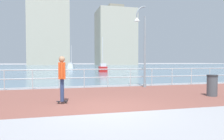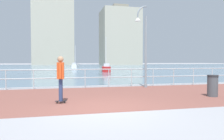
{
  "view_description": "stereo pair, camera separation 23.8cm",
  "coord_description": "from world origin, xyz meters",
  "px_view_note": "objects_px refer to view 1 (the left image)",
  "views": [
    {
      "loc": [
        -1.55,
        -6.73,
        1.53
      ],
      "look_at": [
        1.06,
        3.42,
        1.1
      ],
      "focal_mm": 34.93,
      "sensor_mm": 36.0,
      "label": 1
    },
    {
      "loc": [
        -1.32,
        -6.79,
        1.53
      ],
      "look_at": [
        1.06,
        3.42,
        1.1
      ],
      "focal_mm": 34.93,
      "sensor_mm": 36.0,
      "label": 2
    }
  ],
  "objects_px": {
    "skateboarder": "(62,75)",
    "trash_bin": "(212,85)",
    "sailboat_teal": "(103,68)",
    "lamppost": "(142,42)",
    "sailboat_white": "(71,66)"
  },
  "relations": [
    {
      "from": "skateboarder",
      "to": "trash_bin",
      "type": "distance_m",
      "value": 6.4
    },
    {
      "from": "skateboarder",
      "to": "sailboat_teal",
      "type": "relative_size",
      "value": 0.34
    },
    {
      "from": "skateboarder",
      "to": "trash_bin",
      "type": "bearing_deg",
      "value": 0.5
    },
    {
      "from": "skateboarder",
      "to": "sailboat_teal",
      "type": "bearing_deg",
      "value": 74.5
    },
    {
      "from": "trash_bin",
      "to": "sailboat_teal",
      "type": "bearing_deg",
      "value": 90.21
    },
    {
      "from": "lamppost",
      "to": "skateboarder",
      "type": "bearing_deg",
      "value": -140.67
    },
    {
      "from": "sailboat_white",
      "to": "sailboat_teal",
      "type": "bearing_deg",
      "value": -79.24
    },
    {
      "from": "trash_bin",
      "to": "sailboat_teal",
      "type": "xyz_separation_m",
      "value": [
        -0.08,
        22.63,
        0.01
      ]
    },
    {
      "from": "skateboarder",
      "to": "trash_bin",
      "type": "height_order",
      "value": "skateboarder"
    },
    {
      "from": "lamppost",
      "to": "skateboarder",
      "type": "height_order",
      "value": "lamppost"
    },
    {
      "from": "sailboat_teal",
      "to": "skateboarder",
      "type": "bearing_deg",
      "value": -105.5
    },
    {
      "from": "lamppost",
      "to": "sailboat_white",
      "type": "height_order",
      "value": "sailboat_white"
    },
    {
      "from": "lamppost",
      "to": "sailboat_white",
      "type": "xyz_separation_m",
      "value": [
        -1.64,
        36.22,
        -2.13
      ]
    },
    {
      "from": "lamppost",
      "to": "sailboat_white",
      "type": "relative_size",
      "value": 0.95
    },
    {
      "from": "lamppost",
      "to": "trash_bin",
      "type": "xyz_separation_m",
      "value": [
        1.73,
        -3.75,
        -2.14
      ]
    }
  ]
}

